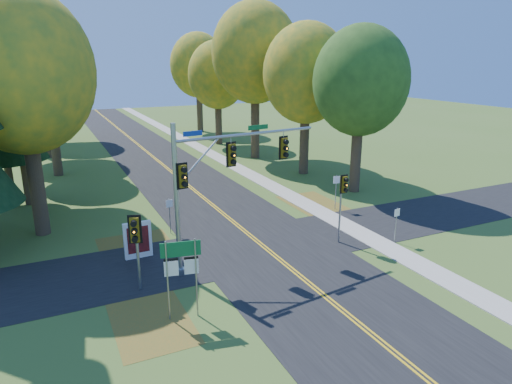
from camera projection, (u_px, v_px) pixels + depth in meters
name	position (u px, v px, depth m)	size (l,w,h in m)	color
ground	(278.00, 259.00, 24.24)	(160.00, 160.00, 0.00)	#416021
road_main	(278.00, 258.00, 24.24)	(8.00, 160.00, 0.02)	black
road_cross	(262.00, 245.00, 25.97)	(60.00, 6.00, 0.02)	black
centerline_left	(276.00, 258.00, 24.20)	(0.10, 160.00, 0.01)	gold
centerline_right	(280.00, 258.00, 24.28)	(0.10, 160.00, 0.01)	gold
sidewalk_east	(371.00, 239.00, 26.79)	(1.60, 160.00, 0.06)	#9E998E
leaf_patch_w_near	(140.00, 252.00, 25.04)	(4.00, 6.00, 0.00)	brown
leaf_patch_e	(323.00, 209.00, 32.24)	(3.50, 8.00, 0.00)	brown
leaf_patch_w_far	(150.00, 320.00, 18.56)	(3.00, 5.00, 0.00)	brown
tree_w_a	(22.00, 72.00, 25.11)	(8.00, 8.00, 14.15)	#38281C
tree_e_a	(361.00, 82.00, 34.18)	(7.20, 7.20, 12.73)	#38281C
tree_w_b	(12.00, 56.00, 30.60)	(8.60, 8.60, 15.38)	#38281C
tree_e_b	(307.00, 74.00, 39.73)	(7.60, 7.60, 13.33)	#38281C
tree_w_c	(48.00, 86.00, 39.27)	(6.80, 6.80, 11.91)	#38281C
tree_e_c	(255.00, 53.00, 45.81)	(8.80, 8.80, 15.79)	#38281C
tree_w_d	(37.00, 63.00, 46.06)	(8.20, 8.20, 14.56)	#38281C
tree_e_d	(218.00, 75.00, 54.20)	(7.00, 7.00, 12.32)	#38281C
tree_w_e	(46.00, 59.00, 55.91)	(8.40, 8.40, 14.97)	#38281C
tree_e_e	(198.00, 66.00, 63.70)	(7.80, 7.80, 13.74)	#38281C
traffic_mast	(215.00, 175.00, 22.16)	(8.16, 1.61, 7.45)	#92969A
east_signal_pole	(343.00, 192.00, 25.36)	(0.47, 0.55, 4.08)	gray
ped_signal_pole	(136.00, 235.00, 20.05)	(0.57, 0.68, 3.72)	#969A9E
route_sign_cluster	(181.00, 263.00, 18.11)	(1.58, 0.36, 3.42)	gray
info_kiosk	(138.00, 240.00, 24.07)	(1.46, 0.26, 2.01)	white
reg_sign_e_north	(336.00, 186.00, 31.65)	(0.47, 0.11, 2.49)	gray
reg_sign_e_south	(396.00, 219.00, 25.98)	(0.40, 0.08, 2.10)	gray
reg_sign_w	(170.00, 210.00, 27.28)	(0.42, 0.10, 2.22)	gray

